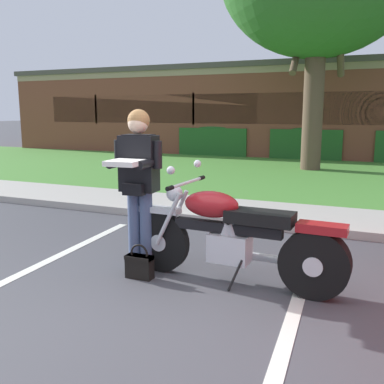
# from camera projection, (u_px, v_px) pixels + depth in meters

# --- Properties ---
(ground_plane) EXTENTS (140.00, 140.00, 0.00)m
(ground_plane) POSITION_uv_depth(u_px,v_px,m) (154.00, 311.00, 3.72)
(ground_plane) COLOR #424247
(curb_strip) EXTENTS (60.00, 0.20, 0.12)m
(curb_strip) POSITION_uv_depth(u_px,v_px,m) (250.00, 223.00, 6.44)
(curb_strip) COLOR #ADA89E
(curb_strip) RESTS_ON ground
(concrete_walk) EXTENTS (60.00, 1.50, 0.08)m
(concrete_walk) POSITION_uv_depth(u_px,v_px,m) (264.00, 212.00, 7.21)
(concrete_walk) COLOR #ADA89E
(concrete_walk) RESTS_ON ground
(grass_lawn) EXTENTS (60.00, 8.10, 0.06)m
(grass_lawn) POSITION_uv_depth(u_px,v_px,m) (308.00, 175.00, 11.56)
(grass_lawn) COLOR #478433
(grass_lawn) RESTS_ON ground
(stall_stripe_0) EXTENTS (0.36, 4.40, 0.01)m
(stall_stripe_0) POSITION_uv_depth(u_px,v_px,m) (21.00, 274.00, 4.56)
(stall_stripe_0) COLOR silver
(stall_stripe_0) RESTS_ON ground
(stall_stripe_1) EXTENTS (0.36, 4.40, 0.01)m
(stall_stripe_1) POSITION_uv_depth(u_px,v_px,m) (290.00, 325.00, 3.47)
(stall_stripe_1) COLOR silver
(stall_stripe_1) RESTS_ON ground
(motorcycle) EXTENTS (2.24, 0.82, 1.18)m
(motorcycle) POSITION_uv_depth(u_px,v_px,m) (241.00, 237.00, 4.21)
(motorcycle) COLOR black
(motorcycle) RESTS_ON ground
(rider_person) EXTENTS (0.54, 0.60, 1.70)m
(rider_person) POSITION_uv_depth(u_px,v_px,m) (138.00, 177.00, 4.52)
(rider_person) COLOR black
(rider_person) RESTS_ON ground
(handbag) EXTENTS (0.28, 0.13, 0.36)m
(handbag) POSITION_uv_depth(u_px,v_px,m) (139.00, 264.00, 4.43)
(handbag) COLOR black
(handbag) RESTS_ON ground
(hedge_left) EXTENTS (2.71, 0.90, 1.24)m
(hedge_left) POSITION_uv_depth(u_px,v_px,m) (216.00, 139.00, 16.85)
(hedge_left) COLOR #235623
(hedge_left) RESTS_ON ground
(hedge_center_left) EXTENTS (2.48, 0.90, 1.24)m
(hedge_center_left) POSITION_uv_depth(u_px,v_px,m) (307.00, 142.00, 15.51)
(hedge_center_left) COLOR #235623
(hedge_center_left) RESTS_ON ground
(brick_building) EXTENTS (26.55, 11.49, 3.51)m
(brick_building) POSITION_uv_depth(u_px,v_px,m) (331.00, 111.00, 20.02)
(brick_building) COLOR brown
(brick_building) RESTS_ON ground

